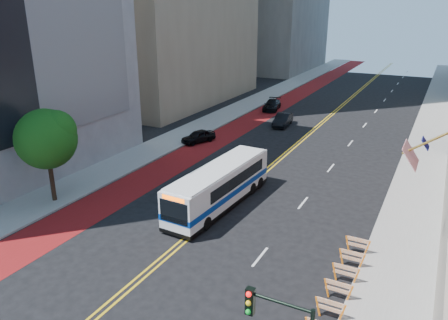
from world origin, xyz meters
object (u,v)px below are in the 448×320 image
transit_bus (220,185)px  car_a (198,136)px  street_tree (47,137)px  car_b (283,120)px  car_c (272,105)px

transit_bus → car_a: bearing=129.3°
street_tree → car_a: street_tree is taller
car_b → transit_bus: bearing=-87.2°
street_tree → car_b: bearing=74.7°
street_tree → car_a: 17.78m
car_b → street_tree: bearing=-111.2°
street_tree → transit_bus: street_tree is taller
car_a → car_b: (5.52, 10.15, 0.08)m
transit_bus → car_b: transit_bus is taller
street_tree → transit_bus: (10.90, 4.92, -3.37)m
car_a → transit_bus: bearing=-31.8°
street_tree → car_c: street_tree is taller
transit_bus → car_b: bearing=101.8°
car_a → car_c: car_c is taller
transit_bus → car_c: bearing=107.4°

